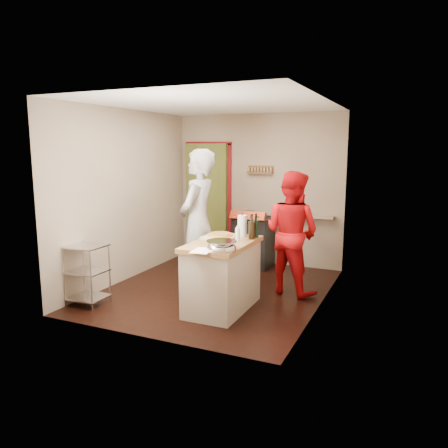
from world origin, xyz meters
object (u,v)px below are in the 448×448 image
(stove, at_px, (253,241))
(person_stripe, at_px, (198,223))
(island, at_px, (223,274))
(wire_shelving, at_px, (87,272))
(person_red, at_px, (292,233))

(stove, relative_size, person_stripe, 0.50)
(stove, distance_m, island, 2.09)
(wire_shelving, height_order, person_red, person_red)
(wire_shelving, bearing_deg, person_red, 34.46)
(person_stripe, bearing_deg, island, 49.40)
(island, height_order, person_stripe, person_stripe)
(stove, height_order, wire_shelving, stove)
(wire_shelving, bearing_deg, island, 18.68)
(person_stripe, xyz_separation_m, person_red, (1.16, 0.59, -0.15))
(person_red, bearing_deg, person_stripe, 46.01)
(stove, bearing_deg, person_red, -48.04)
(person_red, bearing_deg, wire_shelving, 53.68)
(wire_shelving, xyz_separation_m, island, (1.68, 0.57, 0.03))
(wire_shelving, distance_m, island, 1.77)
(stove, xyz_separation_m, person_red, (0.95, -1.06, 0.41))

